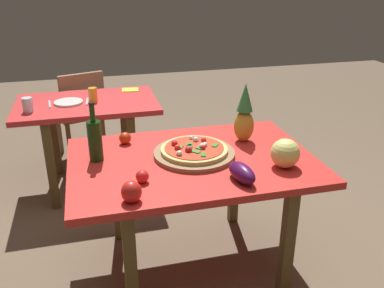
{
  "coord_description": "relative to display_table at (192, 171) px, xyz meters",
  "views": [
    {
      "loc": [
        -0.52,
        -2.02,
        1.72
      ],
      "look_at": [
        0.02,
        0.08,
        0.79
      ],
      "focal_mm": 38.87,
      "sensor_mm": 36.0,
      "label": 1
    }
  ],
  "objects": [
    {
      "name": "ground_plane",
      "position": [
        0.0,
        0.0,
        -0.66
      ],
      "size": [
        10.0,
        10.0,
        0.0
      ],
      "primitive_type": "plane",
      "color": "brown"
    },
    {
      "name": "display_table",
      "position": [
        0.0,
        0.0,
        0.0
      ],
      "size": [
        1.35,
        0.92,
        0.74
      ],
      "color": "brown",
      "rests_on": "ground_plane"
    },
    {
      "name": "background_table",
      "position": [
        -0.54,
        1.22,
        -0.03
      ],
      "size": [
        1.09,
        0.71,
        0.74
      ],
      "color": "brown",
      "rests_on": "ground_plane"
    },
    {
      "name": "dining_chair",
      "position": [
        -0.61,
        1.8,
        -0.17
      ],
      "size": [
        0.5,
        0.5,
        0.85
      ],
      "rotation": [
        0.0,
        0.0,
        3.45
      ],
      "color": "olive",
      "rests_on": "ground_plane"
    },
    {
      "name": "pizza_board",
      "position": [
        0.02,
        0.03,
        0.09
      ],
      "size": [
        0.46,
        0.46,
        0.02
      ],
      "primitive_type": "cylinder",
      "color": "olive",
      "rests_on": "display_table"
    },
    {
      "name": "pizza",
      "position": [
        0.02,
        0.03,
        0.12
      ],
      "size": [
        0.38,
        0.38,
        0.06
      ],
      "color": "#DAB466",
      "rests_on": "pizza_board"
    },
    {
      "name": "wine_bottle",
      "position": [
        -0.51,
        0.11,
        0.2
      ],
      "size": [
        0.08,
        0.08,
        0.33
      ],
      "color": "#13360F",
      "rests_on": "display_table"
    },
    {
      "name": "pineapple_left",
      "position": [
        0.36,
        0.17,
        0.24
      ],
      "size": [
        0.12,
        0.12,
        0.36
      ],
      "color": "#BC882D",
      "rests_on": "display_table"
    },
    {
      "name": "melon",
      "position": [
        0.45,
        -0.22,
        0.16
      ],
      "size": [
        0.16,
        0.16,
        0.16
      ],
      "primitive_type": "sphere",
      "color": "#DFD870",
      "rests_on": "display_table"
    },
    {
      "name": "bell_pepper",
      "position": [
        -0.38,
        -0.37,
        0.13
      ],
      "size": [
        0.09,
        0.09,
        0.1
      ],
      "primitive_type": "ellipsoid",
      "color": "red",
      "rests_on": "display_table"
    },
    {
      "name": "eggplant",
      "position": [
        0.17,
        -0.31,
        0.13
      ],
      "size": [
        0.13,
        0.21,
        0.09
      ],
      "primitive_type": "ellipsoid",
      "rotation": [
        0.0,
        0.0,
        1.77
      ],
      "color": "#410F41",
      "rests_on": "display_table"
    },
    {
      "name": "tomato_beside_pepper",
      "position": [
        -0.31,
        -0.21,
        0.12
      ],
      "size": [
        0.07,
        0.07,
        0.07
      ],
      "primitive_type": "sphere",
      "color": "red",
      "rests_on": "display_table"
    },
    {
      "name": "tomato_near_board",
      "position": [
        -0.34,
        0.3,
        0.12
      ],
      "size": [
        0.07,
        0.07,
        0.07
      ],
      "primitive_type": "sphere",
      "color": "red",
      "rests_on": "display_table"
    },
    {
      "name": "drinking_glass_juice",
      "position": [
        -0.49,
        1.2,
        0.14
      ],
      "size": [
        0.07,
        0.07,
        0.11
      ],
      "primitive_type": "cylinder",
      "color": "gold",
      "rests_on": "background_table"
    },
    {
      "name": "drinking_glass_water",
      "position": [
        -0.96,
        1.07,
        0.13
      ],
      "size": [
        0.07,
        0.07,
        0.1
      ],
      "primitive_type": "cylinder",
      "color": "silver",
      "rests_on": "background_table"
    },
    {
      "name": "dinner_plate",
      "position": [
        -0.68,
        1.21,
        0.09
      ],
      "size": [
        0.22,
        0.22,
        0.02
      ],
      "primitive_type": "cylinder",
      "color": "white",
      "rests_on": "background_table"
    },
    {
      "name": "fork_utensil",
      "position": [
        -0.82,
        1.21,
        0.09
      ],
      "size": [
        0.03,
        0.18,
        0.01
      ],
      "primitive_type": "cube",
      "rotation": [
        0.0,
        0.0,
        0.09
      ],
      "color": "silver",
      "rests_on": "background_table"
    },
    {
      "name": "knife_utensil",
      "position": [
        -0.54,
        1.21,
        0.09
      ],
      "size": [
        0.03,
        0.18,
        0.01
      ],
      "primitive_type": "cube",
      "rotation": [
        0.0,
        0.0,
        -0.06
      ],
      "color": "silver",
      "rests_on": "background_table"
    },
    {
      "name": "napkin_folded",
      "position": [
        -0.18,
        1.46,
        0.09
      ],
      "size": [
        0.15,
        0.14,
        0.01
      ],
      "primitive_type": "cube",
      "rotation": [
        0.0,
        0.0,
        -0.12
      ],
      "color": "yellow",
      "rests_on": "background_table"
    }
  ]
}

